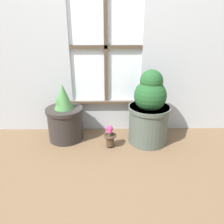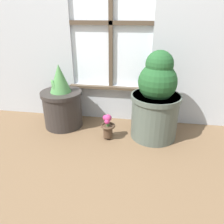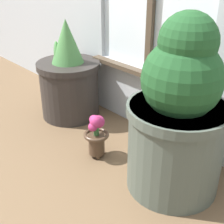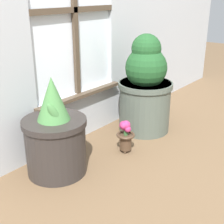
{
  "view_description": "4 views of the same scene",
  "coord_description": "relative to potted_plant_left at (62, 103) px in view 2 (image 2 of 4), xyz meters",
  "views": [
    {
      "loc": [
        0.03,
        -1.74,
        1.15
      ],
      "look_at": [
        0.06,
        0.2,
        0.34
      ],
      "focal_mm": 35.0,
      "sensor_mm": 36.0,
      "label": 1
    },
    {
      "loc": [
        0.32,
        -1.47,
        1.02
      ],
      "look_at": [
        0.06,
        0.2,
        0.22
      ],
      "focal_mm": 35.0,
      "sensor_mm": 36.0,
      "label": 2
    },
    {
      "loc": [
        1.05,
        -0.69,
        0.91
      ],
      "look_at": [
        0.05,
        0.22,
        0.22
      ],
      "focal_mm": 50.0,
      "sensor_mm": 36.0,
      "label": 3
    },
    {
      "loc": [
        -1.49,
        -0.98,
        1.03
      ],
      "look_at": [
        0.01,
        0.22,
        0.28
      ],
      "focal_mm": 50.0,
      "sensor_mm": 36.0,
      "label": 4
    }
  ],
  "objects": [
    {
      "name": "potted_plant_right",
      "position": [
        0.85,
        -0.07,
        0.1
      ],
      "size": [
        0.41,
        0.41,
        0.74
      ],
      "color": "#4C564C",
      "rests_on": "ground_plane"
    },
    {
      "name": "potted_plant_left",
      "position": [
        0.0,
        0.0,
        0.0
      ],
      "size": [
        0.37,
        0.37,
        0.59
      ],
      "color": "#2D2826",
      "rests_on": "ground_plane"
    },
    {
      "name": "ground_plane",
      "position": [
        0.42,
        -0.3,
        -0.23
      ],
      "size": [
        10.0,
        10.0,
        0.0
      ],
      "primitive_type": "plane",
      "color": "brown"
    },
    {
      "name": "flower_vase",
      "position": [
        0.46,
        -0.17,
        -0.11
      ],
      "size": [
        0.13,
        0.13,
        0.23
      ],
      "color": "#473323",
      "rests_on": "ground_plane"
    }
  ]
}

